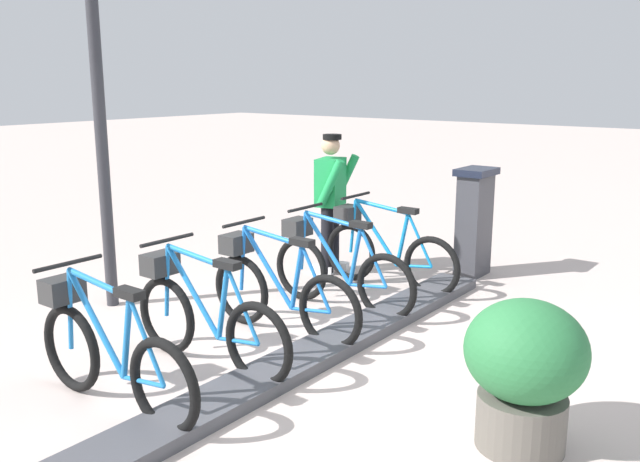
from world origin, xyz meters
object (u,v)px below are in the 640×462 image
bike_docked_3 (203,316)px  worker_near_rack (331,198)px  bike_docked_4 (107,351)px  bike_docked_1 (336,268)px  bike_docked_2 (277,289)px  planter_bush (525,367)px  lamp_post (96,58)px  bike_docked_0 (384,250)px  payment_kiosk (474,220)px

bike_docked_3 → worker_near_rack: 3.00m
bike_docked_4 → bike_docked_1: bearing=-90.0°
bike_docked_1 → bike_docked_4: 2.71m
bike_docked_2 → planter_bush: bike_docked_2 is taller
lamp_post → bike_docked_0: bearing=-130.3°
bike_docked_3 → lamp_post: lamp_post is taller
bike_docked_2 → bike_docked_3: 0.90m
payment_kiosk → worker_near_rack: worker_near_rack is taller
payment_kiosk → lamp_post: size_ratio=0.34×
lamp_post → planter_bush: bearing=178.7°
bike_docked_1 → worker_near_rack: worker_near_rack is taller
bike_docked_4 → lamp_post: lamp_post is taller
bike_docked_0 → payment_kiosk: bearing=-118.3°
bike_docked_4 → planter_bush: 2.82m
bike_docked_0 → bike_docked_2: size_ratio=1.00×
bike_docked_4 → lamp_post: 3.12m
payment_kiosk → bike_docked_1: payment_kiosk is taller
bike_docked_1 → bike_docked_3: (0.00, 1.81, 0.00)m
worker_near_rack → bike_docked_1: bearing=128.9°
bike_docked_2 → lamp_post: size_ratio=0.46×
bike_docked_3 → planter_bush: (-2.51, -0.37, 0.11)m
bike_docked_0 → bike_docked_4: (0.00, 3.61, 0.00)m
bike_docked_1 → bike_docked_2: size_ratio=1.00×
bike_docked_2 → planter_bush: size_ratio=1.77×
bike_docked_3 → planter_bush: size_ratio=1.77×
bike_docked_0 → worker_near_rack: size_ratio=1.04×
bike_docked_0 → bike_docked_4: size_ratio=1.00×
lamp_post → bike_docked_2: bearing=-167.3°
bike_docked_0 → planter_bush: (-2.51, 2.34, 0.11)m
bike_docked_1 → bike_docked_2: same height
bike_docked_0 → lamp_post: size_ratio=0.46×
worker_near_rack → bike_docked_0: bearing=171.0°
bike_docked_4 → planter_bush: bike_docked_4 is taller
bike_docked_0 → lamp_post: bearing=49.7°
bike_docked_4 → bike_docked_0: bearing=-90.0°
worker_near_rack → planter_bush: (-3.34, 2.47, -0.37)m
bike_docked_3 → bike_docked_4: size_ratio=1.00×
payment_kiosk → planter_bush: bearing=119.7°
bike_docked_3 → worker_near_rack: bearing=-73.6°
bike_docked_3 → bike_docked_4: (0.00, 0.90, 0.00)m
bike_docked_0 → bike_docked_3: bearing=90.0°
bike_docked_1 → lamp_post: lamp_post is taller
bike_docked_4 → worker_near_rack: bearing=-77.4°
planter_bush → bike_docked_1: bearing=-29.7°
payment_kiosk → bike_docked_0: 1.23m
bike_docked_4 → planter_bush: size_ratio=1.77×
bike_docked_0 → bike_docked_4: 3.61m
payment_kiosk → worker_near_rack: bearing=33.4°
bike_docked_3 → planter_bush: bearing=-171.6°
payment_kiosk → lamp_post: bearing=53.2°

